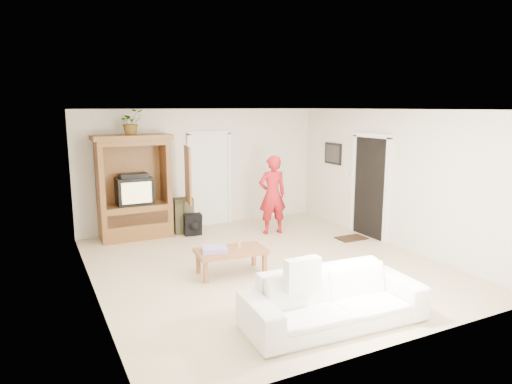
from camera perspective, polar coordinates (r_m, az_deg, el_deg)
floor at (r=7.84m, az=1.20°, el=-9.09°), size 6.00×6.00×0.00m
ceiling at (r=7.38m, az=1.28°, el=10.27°), size 6.00×6.00×0.00m
wall_back at (r=10.22m, az=-6.67°, el=2.99°), size 5.50×0.00×5.50m
wall_front at (r=5.12m, az=17.21°, el=-5.11°), size 5.50×0.00×5.50m
wall_left at (r=6.70m, az=-20.05°, el=-1.62°), size 0.00×6.00×6.00m
wall_right at (r=9.11m, az=16.72°, el=1.68°), size 0.00×6.00×6.00m
armoire at (r=9.54m, az=-14.84°, el=-0.23°), size 1.82×1.14×2.10m
door_back at (r=10.29m, az=-5.79°, el=1.48°), size 0.85×0.05×2.04m
doorway_right at (r=9.57m, az=14.07°, el=0.53°), size 0.05×0.90×2.04m
framed_picture at (r=10.51m, az=9.61°, el=4.76°), size 0.03×0.60×0.48m
doormat at (r=9.53m, az=11.85°, el=-5.66°), size 0.60×0.40×0.02m
plant at (r=9.35m, az=-15.36°, el=8.42°), size 0.53×0.48×0.49m
man at (r=9.55m, az=2.06°, el=-0.35°), size 0.65×0.47×1.66m
sofa at (r=5.81m, az=9.72°, el=-13.02°), size 2.30×1.01×0.66m
coffee_table at (r=7.33m, az=-3.13°, el=-7.57°), size 1.15×0.69×0.41m
towel at (r=7.20m, az=-5.21°, el=-7.16°), size 0.44×0.38×0.08m
candle at (r=7.40m, az=-2.22°, el=-6.54°), size 0.08×0.08×0.10m
backpack_black at (r=9.60m, az=-7.90°, el=-4.11°), size 0.38×0.25×0.44m
backpack_olive at (r=9.79m, az=-9.00°, el=-2.92°), size 0.44×0.36×0.75m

